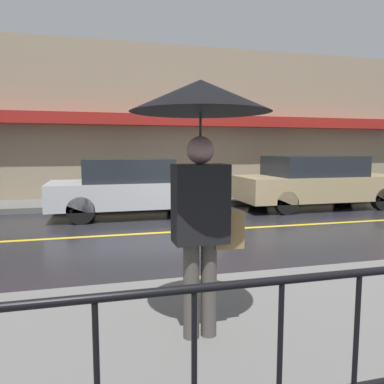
# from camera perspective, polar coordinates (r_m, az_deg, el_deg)

# --- Properties ---
(ground_plane) EXTENTS (80.00, 80.00, 0.00)m
(ground_plane) POSITION_cam_1_polar(r_m,az_deg,el_deg) (7.87, 3.72, -5.75)
(ground_plane) COLOR black
(sidewalk_near) EXTENTS (28.00, 3.11, 0.15)m
(sidewalk_near) POSITION_cam_1_polar(r_m,az_deg,el_deg) (3.93, 26.69, -18.10)
(sidewalk_near) COLOR #60605E
(sidewalk_near) RESTS_ON ground_plane
(sidewalk_far) EXTENTS (28.00, 1.82, 0.15)m
(sidewalk_far) POSITION_cam_1_polar(r_m,az_deg,el_deg) (11.67, -2.45, -1.36)
(sidewalk_far) COLOR #60605E
(sidewalk_far) RESTS_ON ground_plane
(lane_marking) EXTENTS (25.20, 0.12, 0.01)m
(lane_marking) POSITION_cam_1_polar(r_m,az_deg,el_deg) (7.87, 3.72, -5.72)
(lane_marking) COLOR gold
(lane_marking) RESTS_ON ground_plane
(building_storefront) EXTENTS (28.00, 0.85, 5.04)m
(building_storefront) POSITION_cam_1_polar(r_m,az_deg,el_deg) (12.60, -3.51, 10.37)
(building_storefront) COLOR gray
(building_storefront) RESTS_ON ground_plane
(pedestrian) EXTENTS (1.09, 1.09, 2.04)m
(pedestrian) POSITION_cam_1_polar(r_m,az_deg,el_deg) (2.91, 1.39, 9.13)
(pedestrian) COLOR #4C4742
(pedestrian) RESTS_ON sidewalk_near
(car_silver) EXTENTS (4.15, 1.81, 1.44)m
(car_silver) POSITION_cam_1_polar(r_m,az_deg,el_deg) (9.53, -9.06, 0.76)
(car_silver) COLOR #B2B5BA
(car_silver) RESTS_ON ground_plane
(car_tan) EXTENTS (4.75, 1.89, 1.49)m
(car_tan) POSITION_cam_1_polar(r_m,az_deg,el_deg) (11.31, 18.48, 1.51)
(car_tan) COLOR tan
(car_tan) RESTS_ON ground_plane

